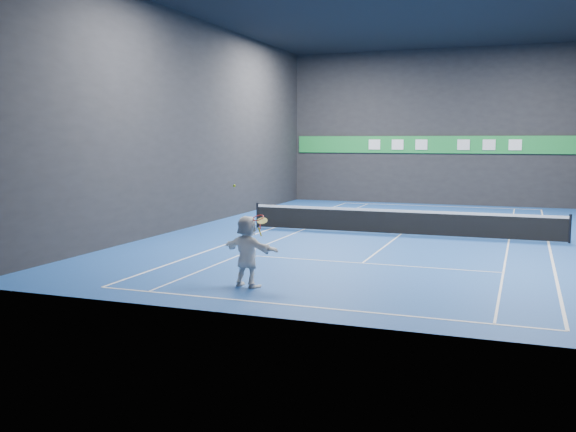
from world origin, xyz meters
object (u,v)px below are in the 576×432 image
(tennis_ball, at_px, (234,186))
(tennis_racket, at_px, (259,220))
(tennis_net, at_px, (401,221))
(player, at_px, (247,251))

(tennis_ball, bearing_deg, tennis_racket, -10.73)
(tennis_net, distance_m, tennis_racket, 10.68)
(tennis_ball, relative_size, tennis_net, 0.01)
(tennis_racket, bearing_deg, tennis_ball, 169.27)
(player, bearing_deg, tennis_ball, -6.46)
(tennis_ball, relative_size, tennis_racket, 0.12)
(tennis_ball, xyz_separation_m, tennis_racket, (0.74, -0.14, -0.84))
(tennis_net, height_order, tennis_racket, tennis_racket)
(player, xyz_separation_m, tennis_net, (2.02, 10.52, -0.38))
(player, relative_size, tennis_ball, 26.07)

